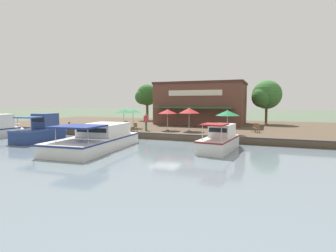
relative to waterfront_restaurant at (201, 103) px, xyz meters
name	(u,v)px	position (x,y,z in m)	size (l,w,h in m)	color
ground_plane	(166,141)	(13.39, 0.00, -3.42)	(220.00, 220.00, 0.00)	#4C5B47
quay_deck	(197,127)	(2.39, 0.00, -3.12)	(22.00, 56.00, 0.60)	#4C3D2D
quay_edge_fender	(166,134)	(13.29, 0.00, -2.77)	(0.20, 50.40, 0.10)	#2D2D33
waterfront_restaurant	(201,103)	(0.00, 0.00, 0.00)	(8.97, 11.79, 5.64)	brown
patio_umbrella_back_row	(167,112)	(9.89, -1.17, -0.84)	(1.96, 1.96, 2.25)	#B7B7B7
patio_umbrella_by_entrance	(124,111)	(11.46, -5.55, -0.79)	(1.98, 1.98, 2.27)	#B7B7B7
patio_umbrella_near_quay_edge	(189,111)	(9.79, 1.18, -0.72)	(2.14, 2.14, 2.41)	#B7B7B7
patio_umbrella_mid_patio_left	(133,111)	(9.10, -5.74, -0.86)	(1.80, 1.80, 2.19)	#B7B7B7
patio_umbrella_far_corner	(227,113)	(11.34, 5.29, -0.84)	(2.16, 2.16, 2.26)	#B7B7B7
cafe_chair_back_row_seat	(216,126)	(8.68, 3.79, -2.35)	(0.49, 0.49, 0.85)	brown
cafe_chair_under_first_umbrella	(257,128)	(8.74, 7.83, -2.35)	(0.49, 0.49, 0.85)	brown
cafe_chair_facing_river	(255,127)	(7.92, 7.59, -2.35)	(0.60, 0.60, 0.85)	brown
cafe_chair_beside_entrance	(135,127)	(12.00, -3.98, -2.35)	(0.54, 0.54, 0.85)	brown
cafe_chair_far_corner_seat	(126,124)	(9.97, -6.18, -2.35)	(0.58, 0.58, 0.85)	brown
person_mid_patio	(146,120)	(10.78, -3.26, -1.69)	(0.51, 0.51, 1.79)	#337547
motorboat_fourth_along	(221,140)	(16.28, 5.59, -2.64)	(5.91, 2.44, 2.03)	silver
motorboat_mid_row	(102,139)	(18.78, -3.20, -2.66)	(9.53, 4.11, 1.94)	silver
motorboat_far_downstream	(44,131)	(17.56, -10.35, -2.48)	(5.74, 2.30, 2.47)	navy
mooring_post	(69,126)	(13.04, -11.46, -2.41)	(0.22, 0.22, 0.81)	#473323
tree_upstream_bank	(146,96)	(-3.72, -10.31, 1.24)	(3.67, 3.49, 5.92)	brown
tree_behind_restaurant	(266,95)	(-2.33, 8.34, 1.07)	(4.08, 3.89, 5.95)	brown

